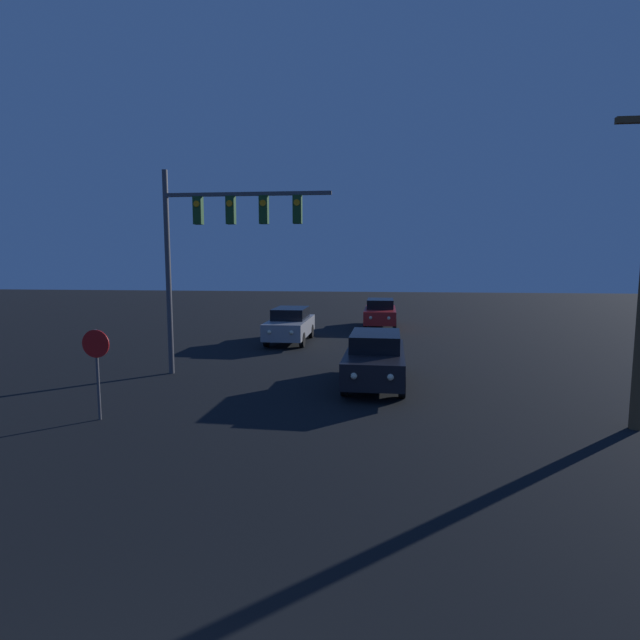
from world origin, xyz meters
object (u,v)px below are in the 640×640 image
(car_near, at_px, (375,358))
(traffic_signal_mast, at_px, (217,232))
(stop_sign, at_px, (97,358))
(car_far, at_px, (380,313))
(car_mid, at_px, (290,324))

(car_near, xyz_separation_m, traffic_signal_mast, (-5.22, 0.79, 3.93))
(car_near, relative_size, traffic_signal_mast, 0.68)
(car_near, distance_m, stop_sign, 7.91)
(car_near, bearing_deg, traffic_signal_mast, -6.58)
(stop_sign, bearing_deg, car_far, 68.87)
(car_far, xyz_separation_m, stop_sign, (-6.94, -17.95, 0.70))
(car_mid, bearing_deg, traffic_signal_mast, 81.03)
(traffic_signal_mast, bearing_deg, car_mid, 80.20)
(car_near, height_order, car_mid, same)
(car_near, height_order, stop_sign, stop_sign)
(car_far, distance_m, traffic_signal_mast, 14.58)
(car_far, relative_size, traffic_signal_mast, 0.68)
(traffic_signal_mast, distance_m, stop_sign, 6.14)
(stop_sign, bearing_deg, car_mid, 77.65)
(car_near, bearing_deg, car_mid, -60.81)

